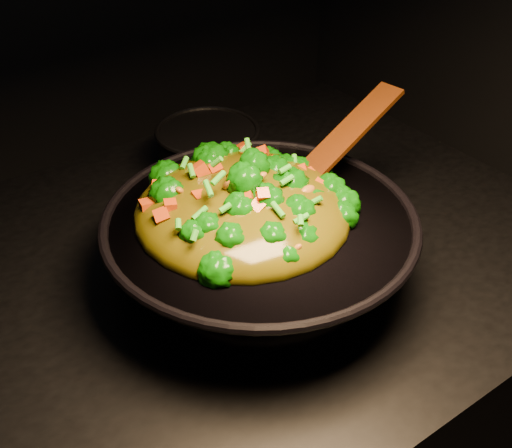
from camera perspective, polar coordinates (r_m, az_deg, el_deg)
stovetop at (r=1.41m, az=-2.17°, el=-17.08°), size 1.20×0.90×0.90m
wok at (r=0.98m, az=0.34°, el=-2.59°), size 0.58×0.58×0.13m
stir_fry at (r=0.92m, az=-1.23°, el=3.63°), size 0.37×0.37×0.11m
spatula at (r=1.03m, az=7.03°, el=6.85°), size 0.29×0.09×0.12m
back_pot at (r=1.26m, az=-4.22°, el=6.27°), size 0.25×0.25×0.11m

